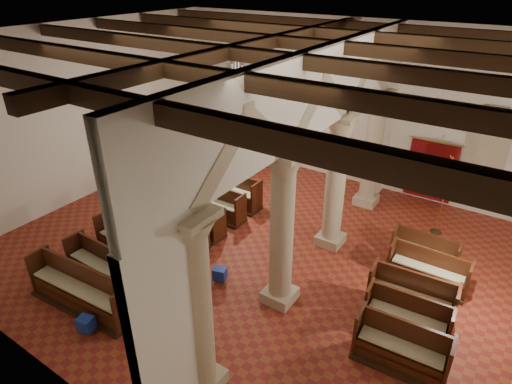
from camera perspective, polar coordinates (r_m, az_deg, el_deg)
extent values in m
plane|color=maroon|center=(12.96, -0.32, -7.46)|extent=(14.00, 14.00, 0.00)
plane|color=black|center=(10.68, -0.41, 19.83)|extent=(14.00, 14.00, 0.00)
cube|color=white|center=(16.53, 11.58, 11.52)|extent=(14.00, 0.02, 6.00)
cube|color=white|center=(7.92, -25.79, -9.89)|extent=(14.00, 0.02, 6.00)
cube|color=white|center=(16.24, -21.63, 9.85)|extent=(0.02, 12.00, 6.00)
cube|color=#BDAE8C|center=(9.43, -7.08, -23.52)|extent=(0.75, 0.75, 0.30)
cylinder|color=#BDAE8C|center=(8.11, -7.84, -15.53)|extent=(0.56, 0.56, 3.30)
cube|color=#BDAE8C|center=(11.12, 3.16, -13.52)|extent=(0.75, 0.75, 0.30)
cylinder|color=#BDAE8C|center=(10.02, 3.42, -5.76)|extent=(0.56, 0.56, 3.30)
cube|color=#BDAE8C|center=(13.27, 9.85, -6.20)|extent=(0.75, 0.75, 0.30)
cylinder|color=#BDAE8C|center=(12.37, 10.51, 0.74)|extent=(0.56, 0.56, 3.30)
cube|color=#BDAE8C|center=(15.71, 14.45, -0.98)|extent=(0.75, 0.75, 0.30)
cylinder|color=#BDAE8C|center=(14.95, 15.25, 5.08)|extent=(0.56, 0.56, 3.30)
cube|color=white|center=(9.99, 8.44, 13.34)|extent=(0.25, 11.90, 1.93)
cube|color=#2B6145|center=(15.69, 28.25, 4.73)|extent=(1.00, 0.03, 2.20)
cube|color=#321E10|center=(18.85, -2.37, 7.35)|extent=(2.00, 0.80, 1.80)
cube|color=#321E10|center=(18.53, -2.43, 10.25)|extent=(2.10, 0.85, 0.20)
cube|color=#3D2013|center=(18.43, 1.27, 4.04)|extent=(0.52, 0.52, 0.11)
cube|color=#3D2013|center=(18.22, 1.29, 5.60)|extent=(0.25, 0.25, 1.19)
cube|color=#3D2013|center=(17.92, 1.16, 7.44)|extent=(0.57, 0.47, 0.21)
cube|color=maroon|center=(16.18, 22.26, 2.58)|extent=(1.60, 0.06, 2.10)
cylinder|color=gold|center=(15.76, 22.95, 6.17)|extent=(1.80, 0.04, 0.04)
cone|color=#321E10|center=(14.81, 22.88, -4.71)|extent=(0.39, 0.39, 0.13)
cylinder|color=gold|center=(14.23, 23.78, -0.52)|extent=(0.04, 0.04, 2.59)
cylinder|color=gold|center=(13.76, 24.71, 3.83)|extent=(0.29, 0.72, 0.03)
cube|color=navy|center=(13.94, 24.26, 1.79)|extent=(0.56, 0.22, 0.92)
cube|color=navy|center=(10.91, -21.72, -16.03)|extent=(0.40, 0.35, 0.35)
cube|color=navy|center=(11.59, -4.86, -10.81)|extent=(0.40, 0.36, 0.34)
cube|color=navy|center=(13.33, -7.08, -5.27)|extent=(0.33, 0.28, 0.31)
cylinder|color=white|center=(11.23, -18.60, -14.67)|extent=(0.99, 0.40, 0.10)
cylinder|color=white|center=(11.83, -20.05, -12.49)|extent=(0.95, 0.16, 0.09)
cube|color=#321E10|center=(11.77, -21.97, -13.78)|extent=(3.06, 0.97, 0.11)
cube|color=#4C1810|center=(11.57, -22.46, -12.78)|extent=(2.89, 0.63, 0.49)
cube|color=#4C1810|center=(11.50, -21.69, -11.11)|extent=(2.87, 0.27, 1.04)
cube|color=#4C1810|center=(12.51, -26.39, -8.75)|extent=(0.12, 0.66, 1.04)
cube|color=#4C1810|center=(10.44, -17.51, -14.79)|extent=(0.12, 0.66, 1.04)
cube|color=beige|center=(11.40, -22.71, -11.71)|extent=(2.77, 0.58, 0.05)
cube|color=#321E10|center=(12.08, -18.36, -11.86)|extent=(3.09, 0.81, 0.11)
cube|color=#471B0F|center=(11.88, -18.77, -10.90)|extent=(2.94, 0.49, 0.47)
cube|color=#471B0F|center=(11.83, -18.05, -9.34)|extent=(2.93, 0.14, 1.00)
cube|color=#471B0F|center=(12.82, -22.97, -7.15)|extent=(0.09, 0.63, 1.00)
cube|color=#471B0F|center=(10.79, -13.51, -12.70)|extent=(0.09, 0.63, 1.00)
cube|color=beige|center=(11.72, -18.96, -9.89)|extent=(2.82, 0.45, 0.05)
cube|color=#321E10|center=(12.66, -14.77, -9.20)|extent=(3.37, 0.95, 0.11)
cube|color=#461B0F|center=(12.46, -15.12, -8.21)|extent=(3.20, 0.61, 0.49)
cube|color=#461B0F|center=(12.43, -14.43, -6.65)|extent=(3.18, 0.25, 1.04)
cube|color=#461B0F|center=(13.46, -19.73, -4.63)|extent=(0.11, 0.66, 1.04)
cube|color=#461B0F|center=(11.35, -9.35, -9.79)|extent=(0.11, 0.66, 1.04)
cube|color=beige|center=(12.30, -15.28, -7.18)|extent=(3.07, 0.56, 0.05)
cube|color=#321E10|center=(13.57, -11.45, -6.04)|extent=(2.75, 0.74, 0.10)
cube|color=#4D1B10|center=(13.40, -11.70, -5.20)|extent=(2.59, 0.45, 0.43)
cube|color=#4D1B10|center=(13.41, -11.15, -3.93)|extent=(2.59, 0.13, 0.91)
cube|color=#4D1B10|center=(14.19, -15.46, -2.56)|extent=(0.08, 0.57, 0.91)
cube|color=#4D1B10|center=(12.52, -7.20, -6.06)|extent=(0.08, 0.57, 0.91)
cube|color=beige|center=(13.28, -11.80, -4.34)|extent=(2.49, 0.41, 0.05)
cube|color=#321E10|center=(14.13, -9.17, -4.33)|extent=(2.93, 0.89, 0.10)
cube|color=#46190F|center=(13.96, -9.40, -3.46)|extent=(2.76, 0.59, 0.45)
cube|color=#46190F|center=(13.97, -8.84, -2.18)|extent=(2.73, 0.26, 0.95)
cube|color=#46190F|center=(14.77, -13.34, -0.90)|extent=(0.11, 0.60, 0.95)
cube|color=#46190F|center=(13.07, -4.68, -4.20)|extent=(0.11, 0.60, 0.95)
cube|color=beige|center=(13.83, -9.47, -2.58)|extent=(2.64, 0.54, 0.05)
cube|color=#321E10|center=(14.72, -6.38, -2.71)|extent=(2.77, 0.74, 0.10)
cube|color=#48180F|center=(14.55, -6.56, -1.86)|extent=(2.62, 0.43, 0.45)
cube|color=#48180F|center=(14.58, -6.04, -0.62)|extent=(2.62, 0.10, 0.95)
cube|color=#48180F|center=(15.29, -10.34, 0.48)|extent=(0.08, 0.60, 0.95)
cube|color=#48180F|center=(13.74, -2.09, -2.38)|extent=(0.08, 0.60, 0.95)
cube|color=beige|center=(14.43, -6.61, -0.99)|extent=(2.52, 0.39, 0.05)
cube|color=#321E10|center=(15.49, -4.77, -0.96)|extent=(3.19, 0.77, 0.11)
cube|color=#522211|center=(15.31, -4.94, -0.07)|extent=(3.04, 0.44, 0.48)
cube|color=#522211|center=(15.36, -4.41, 1.17)|extent=(3.04, 0.09, 1.02)
cube|color=#522211|center=(16.17, -9.17, 2.30)|extent=(0.08, 0.64, 1.02)
cube|color=#522211|center=(14.42, 0.08, -0.62)|extent=(0.08, 0.64, 1.02)
cube|color=beige|center=(15.19, -4.98, 0.82)|extent=(2.92, 0.40, 0.05)
cube|color=#321E10|center=(10.20, 18.36, -20.84)|extent=(1.94, 0.83, 0.10)
cube|color=#48200F|center=(9.96, 18.52, -19.94)|extent=(1.78, 0.51, 0.47)
cube|color=#48200F|center=(9.94, 19.18, -18.01)|extent=(1.76, 0.17, 0.99)
cube|color=#48200F|center=(9.96, 13.66, -16.94)|extent=(0.11, 0.63, 0.99)
cube|color=#48200F|center=(9.77, 24.32, -20.21)|extent=(0.11, 0.63, 0.99)
cube|color=beige|center=(9.77, 18.76, -18.91)|extent=(1.70, 0.47, 0.05)
cube|color=#321E10|center=(10.92, 19.11, -17.08)|extent=(1.92, 0.79, 0.10)
cube|color=#44210E|center=(10.70, 19.26, -16.22)|extent=(1.75, 0.49, 0.43)
cube|color=#44210E|center=(10.71, 19.81, -14.56)|extent=(1.73, 0.17, 0.91)
cube|color=#44210E|center=(10.73, 14.86, -13.57)|extent=(0.10, 0.58, 0.91)
cube|color=#44210E|center=(10.53, 24.45, -16.47)|extent=(0.10, 0.58, 0.91)
cube|color=beige|center=(10.54, 19.47, -15.28)|extent=(1.68, 0.45, 0.05)
cube|color=#321E10|center=(11.38, 19.55, -14.92)|extent=(2.03, 0.89, 0.11)
cube|color=#47210F|center=(11.15, 19.72, -13.95)|extent=(1.86, 0.56, 0.49)
cube|color=#47210F|center=(11.17, 20.30, -12.15)|extent=(1.83, 0.20, 1.03)
cube|color=#47210F|center=(11.19, 15.32, -11.19)|extent=(0.12, 0.66, 1.03)
cube|color=#47210F|center=(10.97, 24.95, -14.06)|extent=(0.12, 0.66, 1.03)
cube|color=beige|center=(10.98, 19.95, -12.88)|extent=(1.78, 0.51, 0.05)
cube|color=#321E10|center=(12.44, 21.58, -11.21)|extent=(2.01, 0.68, 0.10)
cube|color=#4B1910|center=(12.25, 21.74, -10.37)|extent=(1.86, 0.39, 0.43)
cube|color=#4B1910|center=(12.29, 22.18, -8.93)|extent=(1.85, 0.08, 0.91)
cube|color=#4B1910|center=(12.30, 17.66, -8.03)|extent=(0.07, 0.57, 0.91)
cube|color=#4B1910|center=(12.11, 26.47, -10.55)|extent=(0.07, 0.57, 0.91)
cube|color=beige|center=(12.11, 21.94, -9.47)|extent=(1.78, 0.35, 0.05)
cube|color=#321E10|center=(13.11, 21.21, -8.94)|extent=(1.78, 0.66, 0.09)
cube|color=#45190E|center=(12.93, 21.35, -8.13)|extent=(1.63, 0.38, 0.42)
cube|color=#45190E|center=(12.98, 21.76, -6.80)|extent=(1.62, 0.07, 0.89)
cube|color=#45190E|center=(12.98, 17.99, -6.08)|extent=(0.07, 0.56, 0.89)
cube|color=#45190E|center=(12.79, 25.28, -8.16)|extent=(0.07, 0.56, 0.89)
cube|color=beige|center=(12.80, 21.53, -7.27)|extent=(1.56, 0.34, 0.05)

